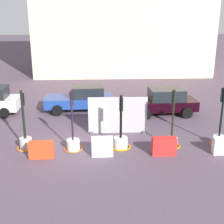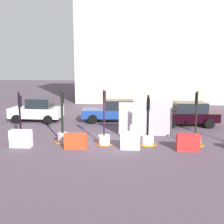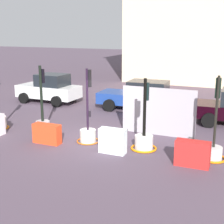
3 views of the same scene
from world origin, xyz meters
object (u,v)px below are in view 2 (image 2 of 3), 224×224
object	(u,v)px
traffic_light_5	(195,138)
construction_barrier_1	(21,139)
traffic_light_2	(63,133)
car_black_sedan	(188,114)
traffic_light_1	(21,135)
car_blue_estate	(114,111)
construction_barrier_4	(188,142)
traffic_light_4	(147,137)
traffic_light_3	(104,136)
construction_barrier_3	(130,140)
construction_barrier_2	(76,141)
car_white_van	(37,110)

from	to	relation	value
traffic_light_5	construction_barrier_1	size ratio (longest dim) A/B	2.63
traffic_light_2	car_black_sedan	distance (m)	9.18
traffic_light_1	car_blue_estate	xyz separation A→B (m)	(4.76, 6.03, 0.38)
construction_barrier_1	construction_barrier_4	distance (m)	8.60
traffic_light_4	construction_barrier_4	bearing A→B (deg)	-23.96
traffic_light_3	traffic_light_4	world-z (taller)	traffic_light_3
traffic_light_4	construction_barrier_3	distance (m)	1.25
traffic_light_4	traffic_light_5	bearing A→B (deg)	0.41
construction_barrier_2	construction_barrier_1	bearing A→B (deg)	178.83
traffic_light_5	car_black_sedan	world-z (taller)	traffic_light_5
construction_barrier_2	construction_barrier_3	distance (m)	2.81
construction_barrier_1	car_black_sedan	bearing A→B (deg)	30.99
construction_barrier_3	car_black_sedan	size ratio (longest dim) A/B	0.23
traffic_light_4	construction_barrier_1	distance (m)	6.69
car_white_van	traffic_light_1	bearing A→B (deg)	-79.24
traffic_light_1	construction_barrier_2	xyz separation A→B (m)	(3.22, -0.82, -0.05)
traffic_light_5	construction_barrier_1	world-z (taller)	traffic_light_5
traffic_light_2	construction_barrier_3	bearing A→B (deg)	-14.31
car_black_sedan	car_white_van	distance (m)	11.15
traffic_light_2	traffic_light_3	bearing A→B (deg)	-5.01
traffic_light_3	car_blue_estate	distance (m)	6.03
construction_barrier_2	car_blue_estate	distance (m)	7.04
car_black_sedan	traffic_light_1	bearing A→B (deg)	-153.11
construction_barrier_2	car_blue_estate	world-z (taller)	car_blue_estate
car_blue_estate	traffic_light_3	bearing A→B (deg)	-91.40
construction_barrier_3	car_black_sedan	xyz separation A→B (m)	(4.04, 5.83, 0.38)
car_black_sedan	car_white_van	size ratio (longest dim) A/B	1.10
car_black_sedan	car_white_van	world-z (taller)	car_white_van
traffic_light_5	construction_barrier_2	distance (m)	6.32
car_blue_estate	car_black_sedan	xyz separation A→B (m)	(5.30, -0.93, 0.02)
traffic_light_2	car_white_van	distance (m)	6.40
traffic_light_3	car_blue_estate	size ratio (longest dim) A/B	0.65
traffic_light_2	car_white_van	world-z (taller)	traffic_light_2
traffic_light_2	car_black_sedan	size ratio (longest dim) A/B	0.69
car_black_sedan	construction_barrier_2	bearing A→B (deg)	-139.14
car_white_van	car_blue_estate	bearing A→B (deg)	3.70
car_white_van	car_black_sedan	bearing A→B (deg)	-2.86
car_blue_estate	car_white_van	bearing A→B (deg)	-176.30
traffic_light_3	car_blue_estate	world-z (taller)	traffic_light_3
traffic_light_4	construction_barrier_4	world-z (taller)	traffic_light_4
construction_barrier_4	traffic_light_4	bearing A→B (deg)	156.04
traffic_light_2	construction_barrier_2	bearing A→B (deg)	-48.09
traffic_light_2	construction_barrier_2	xyz separation A→B (m)	(0.93, -1.04, -0.12)
traffic_light_2	traffic_light_5	bearing A→B (deg)	-0.71
traffic_light_1	construction_barrier_3	size ratio (longest dim) A/B	2.82
construction_barrier_3	construction_barrier_2	bearing A→B (deg)	-178.24
traffic_light_2	traffic_light_4	distance (m)	4.66
traffic_light_4	construction_barrier_4	xyz separation A→B (m)	(1.97, -0.88, 0.00)
traffic_light_5	car_black_sedan	size ratio (longest dim) A/B	0.68
traffic_light_2	traffic_light_5	xyz separation A→B (m)	(7.18, -0.09, -0.09)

